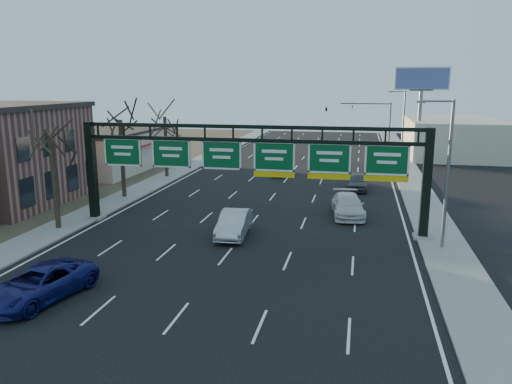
% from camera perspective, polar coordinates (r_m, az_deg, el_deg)
% --- Properties ---
extents(ground, '(160.00, 160.00, 0.00)m').
position_cam_1_polar(ground, '(27.67, -4.62, -8.70)').
color(ground, black).
rests_on(ground, ground).
extents(sidewalk_left, '(3.00, 120.00, 0.12)m').
position_cam_1_polar(sidewalk_left, '(50.08, -12.26, 0.71)').
color(sidewalk_left, gray).
rests_on(sidewalk_left, ground).
extents(sidewalk_right, '(3.00, 120.00, 0.12)m').
position_cam_1_polar(sidewalk_right, '(46.12, 18.22, -0.62)').
color(sidewalk_right, gray).
rests_on(sidewalk_right, ground).
extents(dirt_strip_left, '(21.00, 120.00, 0.06)m').
position_cam_1_polar(dirt_strip_left, '(56.14, -23.71, 1.15)').
color(dirt_strip_left, '#473D2B').
rests_on(dirt_strip_left, ground).
extents(lane_markings, '(21.60, 120.00, 0.01)m').
position_cam_1_polar(lane_markings, '(46.42, 2.34, 0.01)').
color(lane_markings, white).
rests_on(lane_markings, ground).
extents(sign_gantry, '(24.60, 1.20, 7.20)m').
position_cam_1_polar(sign_gantry, '(33.95, -0.69, 3.39)').
color(sign_gantry, black).
rests_on(sign_gantry, ground).
extents(brick_block, '(10.40, 12.40, 8.30)m').
position_cam_1_polar(brick_block, '(46.34, -27.00, 3.87)').
color(brick_block, '#965E52').
rests_on(brick_block, ground).
extents(cream_strip, '(10.90, 18.40, 4.70)m').
position_cam_1_polar(cream_strip, '(61.49, -16.38, 4.79)').
color(cream_strip, beige).
rests_on(cream_strip, ground).
extents(building_right_distant, '(12.00, 20.00, 5.00)m').
position_cam_1_polar(building_right_distant, '(76.15, 21.39, 5.92)').
color(building_right_distant, beige).
rests_on(building_right_distant, ground).
extents(tree_gantry, '(3.60, 3.60, 8.48)m').
position_cam_1_polar(tree_gantry, '(36.08, -22.50, 6.96)').
color(tree_gantry, black).
rests_on(tree_gantry, sidewalk_left).
extents(tree_mid, '(3.60, 3.60, 9.24)m').
position_cam_1_polar(tree_mid, '(44.64, -15.34, 9.27)').
color(tree_mid, black).
rests_on(tree_mid, sidewalk_left).
extents(tree_far, '(3.60, 3.60, 8.86)m').
position_cam_1_polar(tree_far, '(53.75, -10.44, 9.56)').
color(tree_far, black).
rests_on(tree_far, sidewalk_left).
extents(streetlight_near, '(2.15, 0.22, 9.00)m').
position_cam_1_polar(streetlight_near, '(31.52, 20.89, 2.71)').
color(streetlight_near, slate).
rests_on(streetlight_near, sidewalk_right).
extents(streetlight_far, '(2.15, 0.22, 9.00)m').
position_cam_1_polar(streetlight_far, '(65.11, 16.38, 7.60)').
color(streetlight_far, slate).
rests_on(streetlight_far, sidewalk_right).
extents(billboard_right, '(7.00, 0.50, 12.00)m').
position_cam_1_polar(billboard_right, '(70.13, 18.38, 11.04)').
color(billboard_right, slate).
rests_on(billboard_right, ground).
extents(traffic_signal_mast, '(10.16, 0.54, 7.00)m').
position_cam_1_polar(traffic_signal_mast, '(79.88, 10.69, 8.97)').
color(traffic_signal_mast, black).
rests_on(traffic_signal_mast, ground).
extents(car_blue_suv, '(3.81, 6.10, 1.57)m').
position_cam_1_polar(car_blue_suv, '(25.65, -23.49, -9.59)').
color(car_blue_suv, navy).
rests_on(car_blue_suv, ground).
extents(car_silver_sedan, '(2.07, 5.13, 1.66)m').
position_cam_1_polar(car_silver_sedan, '(33.06, -2.52, -3.62)').
color(car_silver_sedan, '#AEAFB3').
rests_on(car_silver_sedan, ground).
extents(car_white_wagon, '(2.92, 5.82, 1.62)m').
position_cam_1_polar(car_white_wagon, '(38.56, 10.45, -1.52)').
color(car_white_wagon, silver).
rests_on(car_white_wagon, ground).
extents(car_grey_far, '(1.88, 4.62, 1.57)m').
position_cam_1_polar(car_grey_far, '(48.18, 11.50, 1.18)').
color(car_grey_far, '#44474A').
rests_on(car_grey_far, ground).
extents(car_silver_distant, '(2.46, 5.02, 1.58)m').
position_cam_1_polar(car_silver_distant, '(55.16, 2.55, 2.82)').
color(car_silver_distant, silver).
rests_on(car_silver_distant, ground).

